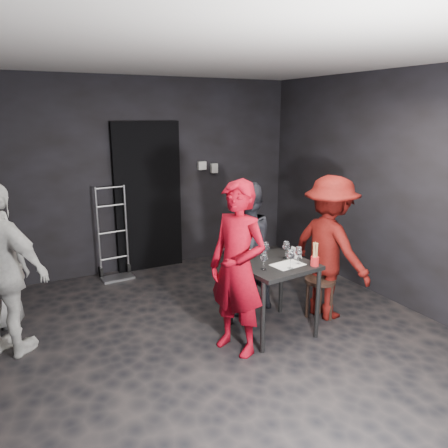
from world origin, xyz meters
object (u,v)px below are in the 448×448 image
man_maroon (330,244)px  breadstick_cup (315,254)px  hand_truck (115,261)px  stool (320,287)px  bystander_cream (2,264)px  wine_bottle (246,253)px  tasting_table (274,272)px  woman_black (245,250)px  server_red (238,260)px

man_maroon → breadstick_cup: man_maroon is taller
hand_truck → stool: 2.84m
bystander_cream → wine_bottle: size_ratio=5.13×
tasting_table → woman_black: woman_black is taller
woman_black → bystander_cream: (-2.41, 0.22, 0.15)m
server_red → wine_bottle: server_red is taller
tasting_table → bystander_cream: 2.56m
hand_truck → server_red: (0.59, -2.43, 0.68)m
tasting_table → man_maroon: (0.74, 0.04, 0.18)m
wine_bottle → breadstick_cup: size_ratio=1.36×
hand_truck → woman_black: size_ratio=0.86×
hand_truck → breadstick_cup: bearing=-65.4°
hand_truck → woman_black: 2.10m
hand_truck → wine_bottle: bearing=-74.6°
tasting_table → wine_bottle: 0.38m
wine_bottle → breadstick_cup: 0.68m
wine_bottle → woman_black: bearing=60.7°
stool → woman_black: bearing=139.7°
hand_truck → tasting_table: size_ratio=1.69×
tasting_table → stool: (0.61, -0.01, -0.28)m
wine_bottle → server_red: bearing=-134.1°
hand_truck → man_maroon: man_maroon is taller
bystander_cream → breadstick_cup: 2.92m
tasting_table → server_red: server_red is taller
wine_bottle → bystander_cream: bearing=162.1°
bystander_cream → server_red: bearing=-161.7°
server_red → bystander_cream: (-1.93, 0.91, -0.01)m
tasting_table → bystander_cream: (-2.44, 0.75, 0.24)m
server_red → bystander_cream: size_ratio=1.02×
tasting_table → server_red: 0.59m
man_maroon → bystander_cream: 3.26m
tasting_table → man_maroon: bearing=3.0°
hand_truck → stool: bearing=-57.7°
tasting_table → stool: size_ratio=1.60×
server_red → wine_bottle: 0.30m
woman_black → bystander_cream: bystander_cream is taller
man_maroon → stool: bearing=98.6°
tasting_table → man_maroon: man_maroon is taller
server_red → wine_bottle: size_ratio=5.21×
bystander_cream → breadstick_cup: bearing=-156.6°
breadstick_cup → woman_black: bearing=113.3°
bystander_cream → tasting_table: bearing=-153.7°
hand_truck → woman_black: bearing=-63.0°
woman_black → server_red: bearing=35.5°
wine_bottle → hand_truck: bearing=109.8°
stool → man_maroon: size_ratio=0.28×
server_red → bystander_cream: 2.13m
hand_truck → bystander_cream: (-1.35, -1.52, 0.66)m
server_red → breadstick_cup: size_ratio=7.07×
server_red → man_maroon: (1.25, 0.20, -0.08)m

